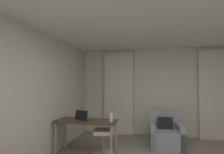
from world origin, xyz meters
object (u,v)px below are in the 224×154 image
(armchair, at_px, (166,135))
(desk, at_px, (87,123))
(desk_chair, at_px, (105,136))
(laptop, at_px, (83,118))

(armchair, height_order, desk, armchair)
(desk, bearing_deg, armchair, 26.78)
(desk_chair, xyz_separation_m, laptop, (-0.48, -0.08, 0.40))
(armchair, relative_size, desk_chair, 0.96)
(armchair, bearing_deg, desk, -153.22)
(desk_chair, height_order, laptop, laptop)
(armchair, bearing_deg, laptop, -153.57)
(armchair, relative_size, laptop, 2.24)
(desk, bearing_deg, desk_chair, 8.66)
(desk_chair, bearing_deg, laptop, -170.10)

